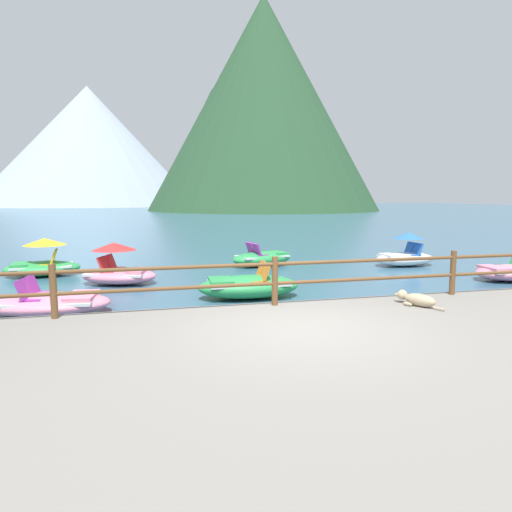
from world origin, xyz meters
The scene contains 13 objects.
ground_plane centered at (0.00, 40.00, 0.00)m, with size 200.00×200.00×0.00m, color #38607A.
promenade_dock centered at (0.00, -2.20, 0.20)m, with size 28.00×8.00×0.40m, color gray.
dock_railing centered at (0.00, 1.55, 0.98)m, with size 23.92×0.12×0.95m.
dog_resting centered at (2.65, 0.86, 0.52)m, with size 0.54×1.02×0.26m.
pedal_boat_0 centered at (8.18, 4.37, 0.25)m, with size 2.36×1.44×0.82m.
pedal_boat_1 centered at (6.69, 7.68, 0.39)m, with size 2.34×1.27×1.21m.
pedal_boat_2 centered at (-3.17, 6.65, 0.40)m, with size 2.47×1.96×1.19m.
pedal_boat_4 centered at (1.69, 8.91, 0.28)m, with size 2.54×1.76×0.86m.
pedal_boat_5 centered at (0.03, 4.00, 0.30)m, with size 2.56×1.35×0.88m.
pedal_boat_6 centered at (-5.57, 8.61, 0.40)m, with size 2.38×1.57×1.19m.
pedal_boat_7 centered at (-4.45, 3.52, 0.24)m, with size 2.74×1.70×0.81m.
cliff_headland centered at (17.24, 73.03, 17.12)m, with size 40.49×40.49×36.47m.
distant_peak centered at (-15.50, 119.89, 15.17)m, with size 55.88×55.88×30.34m, color #9EADBC.
Camera 1 is at (-2.42, -6.68, 2.50)m, focal length 31.72 mm.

